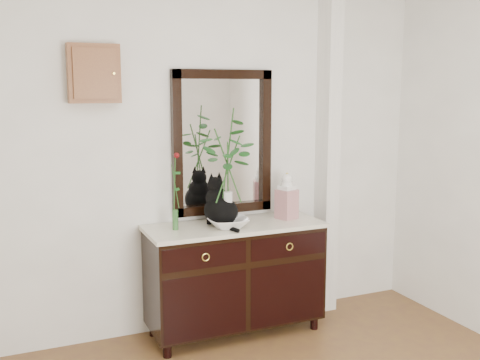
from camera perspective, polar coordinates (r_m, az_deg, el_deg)
name	(u,v)px	position (r m, az deg, el deg)	size (l,w,h in m)	color
wall_back	(210,155)	(4.29, -3.08, 2.59)	(3.60, 0.04, 2.70)	white
pilaster	(328,150)	(4.66, 8.89, 3.03)	(0.12, 0.20, 2.70)	white
sideboard	(235,273)	(4.29, -0.54, -9.40)	(1.33, 0.52, 0.82)	black
wall_mirror	(223,143)	(4.30, -1.78, 3.82)	(0.80, 0.06, 1.10)	black
key_cabinet	(94,74)	(4.01, -14.62, 10.42)	(0.35, 0.10, 0.40)	brown
cat	(221,201)	(4.10, -1.95, -2.19)	(0.26, 0.32, 0.37)	black
lotus_bowl	(228,223)	(4.09, -1.22, -4.36)	(0.30, 0.30, 0.07)	silver
vase_branches	(228,166)	(4.01, -1.24, 1.39)	(0.41, 0.41, 0.86)	silver
bud_vase_rose	(175,191)	(4.00, -6.64, -1.11)	(0.07, 0.07, 0.57)	#31622D
ginger_jar	(287,195)	(4.35, 4.77, -1.58)	(0.14, 0.14, 0.36)	silver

